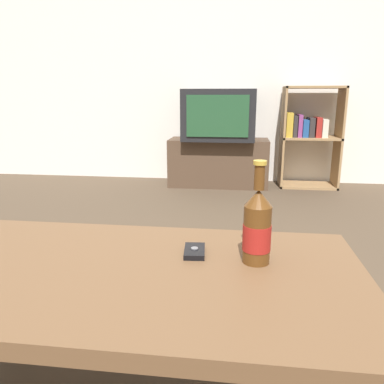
# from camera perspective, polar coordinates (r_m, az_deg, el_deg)

# --- Properties ---
(back_wall) EXTENTS (8.00, 0.05, 2.60)m
(back_wall) POSITION_cam_1_polar(r_m,az_deg,el_deg) (3.87, 3.81, 21.15)
(back_wall) COLOR silver
(back_wall) RESTS_ON ground_plane
(coffee_table) EXTENTS (1.12, 0.61, 0.43)m
(coffee_table) POSITION_cam_1_polar(r_m,az_deg,el_deg) (0.97, -8.56, -15.08)
(coffee_table) COLOR brown
(coffee_table) RESTS_ON ground_plane
(tv_stand) EXTENTS (0.94, 0.38, 0.45)m
(tv_stand) POSITION_cam_1_polar(r_m,az_deg,el_deg) (3.63, 4.05, 4.53)
(tv_stand) COLOR #4C3828
(tv_stand) RESTS_ON ground_plane
(television) EXTENTS (0.65, 0.58, 0.46)m
(television) POSITION_cam_1_polar(r_m,az_deg,el_deg) (3.57, 4.18, 11.68)
(television) COLOR black
(television) RESTS_ON tv_stand
(bookshelf) EXTENTS (0.53, 0.30, 0.93)m
(bookshelf) POSITION_cam_1_polar(r_m,az_deg,el_deg) (3.69, 17.27, 8.51)
(bookshelf) COLOR #99754C
(bookshelf) RESTS_ON ground_plane
(beer_bottle) EXTENTS (0.07, 0.07, 0.26)m
(beer_bottle) POSITION_cam_1_polar(r_m,az_deg,el_deg) (0.94, 9.90, -5.32)
(beer_bottle) COLOR #563314
(beer_bottle) RESTS_ON coffee_table
(cell_phone) EXTENTS (0.06, 0.10, 0.02)m
(cell_phone) POSITION_cam_1_polar(r_m,az_deg,el_deg) (1.01, 0.39, -9.01)
(cell_phone) COLOR black
(cell_phone) RESTS_ON coffee_table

